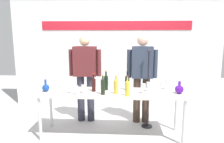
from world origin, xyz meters
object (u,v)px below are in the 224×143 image
display_table (111,95)px  wine_bottle_1 (103,86)px  wine_glass_right_2 (168,83)px  wine_glass_left_1 (76,88)px  presenter_right (142,73)px  microphone_stand (147,102)px  wine_glass_left_2 (83,87)px  wine_bottle_2 (127,82)px  wine_glass_right_4 (144,86)px  wine_bottle_0 (106,82)px  wine_glass_right_3 (162,84)px  wine_bottle_3 (94,84)px  wine_glass_left_0 (71,86)px  wine_bottle_5 (116,86)px  wine_glass_right_0 (148,85)px  presenter_left (85,73)px  wine_glass_right_1 (157,90)px  decanter_blue_right (179,89)px  decanter_blue_left (46,88)px  wine_bottle_4 (127,88)px

display_table → wine_bottle_1: 0.29m
wine_glass_right_2 → wine_glass_left_1: bearing=-164.6°
presenter_right → microphone_stand: presenter_right is taller
wine_bottle_1 → microphone_stand: size_ratio=0.22×
wine_bottle_1 → wine_glass_left_2: size_ratio=2.35×
wine_bottle_2 → wine_glass_left_2: 0.75m
wine_bottle_2 → wine_glass_right_4: wine_bottle_2 is taller
wine_glass_left_1 → wine_glass_right_2: (1.49, 0.41, 0.01)m
presenter_right → wine_bottle_0: size_ratio=5.11×
wine_glass_left_1 → wine_glass_right_4: size_ratio=0.95×
wine_glass_right_3 → wine_glass_right_4: size_ratio=0.94×
wine_bottle_3 → wine_glass_left_0: 0.37m
display_table → wine_bottle_2: 0.35m
wine_bottle_5 → wine_glass_right_0: bearing=18.5°
presenter_left → wine_glass_right_4: presenter_left is taller
wine_glass_right_2 → wine_glass_right_3: 0.09m
wine_bottle_1 → wine_glass_left_2: wine_bottle_1 is taller
wine_glass_right_4 → wine_bottle_5: bearing=-172.4°
wine_glass_left_1 → wine_glass_right_1: wine_glass_left_1 is taller
wine_glass_left_1 → wine_glass_right_1: 1.26m
wine_bottle_0 → wine_bottle_3: bearing=-152.2°
wine_glass_left_2 → wine_glass_right_1: size_ratio=0.97×
decanter_blue_right → microphone_stand: bearing=137.7°
wine_bottle_5 → wine_glass_right_1: size_ratio=2.16×
decanter_blue_left → wine_bottle_1: size_ratio=0.64×
presenter_right → wine_bottle_5: bearing=-123.1°
wine_glass_right_0 → microphone_stand: microphone_stand is taller
presenter_right → wine_bottle_1: 1.02m
wine_glass_left_2 → wine_glass_right_0: (1.06, 0.16, 0.02)m
wine_glass_left_1 → wine_glass_left_2: size_ratio=1.12×
wine_bottle_3 → wine_glass_right_4: wine_bottle_3 is taller
wine_bottle_5 → wine_bottle_0: bearing=127.9°
display_table → wine_glass_right_1: bearing=-15.3°
wine_glass_left_2 → wine_glass_right_2: 1.44m
decanter_blue_left → wine_bottle_4: wine_bottle_4 is taller
wine_glass_left_0 → wine_bottle_0: bearing=24.6°
presenter_right → wine_bottle_3: presenter_right is taller
wine_glass_right_1 → wine_glass_right_2: wine_glass_right_2 is taller
decanter_blue_left → wine_glass_left_1: decanter_blue_left is taller
display_table → wine_bottle_0: bearing=131.2°
display_table → wine_bottle_1: (-0.12, -0.17, 0.20)m
decanter_blue_left → wine_glass_right_1: decanter_blue_left is taller
wine_bottle_1 → wine_bottle_2: 0.48m
wine_bottle_4 → microphone_stand: size_ratio=0.22×
wine_glass_left_2 → display_table: bearing=12.9°
wine_glass_right_1 → wine_glass_right_3: bearing=69.5°
display_table → decanter_blue_left: size_ratio=11.90×
wine_bottle_0 → wine_glass_right_3: (0.96, 0.07, -0.04)m
wine_glass_left_2 → wine_glass_right_3: 1.35m
display_table → wine_bottle_5: bearing=-55.7°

